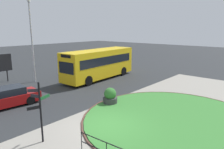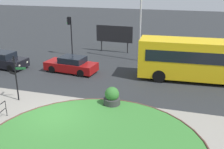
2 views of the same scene
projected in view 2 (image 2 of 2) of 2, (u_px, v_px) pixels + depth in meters
The scene contains 12 objects.
ground at pixel (54, 116), 15.80m from camera, with size 120.00×120.00×0.00m, color #282B2D.
sidewalk_paving at pixel (40, 130), 14.33m from camera, with size 32.00×8.75×0.02m, color gray.
grass_island at pixel (91, 149), 12.65m from camera, with size 10.95×10.95×0.10m, color #387A33.
grass_kerb_ring at pixel (91, 149), 12.65m from camera, with size 11.26×11.26×0.11m, color brown.
signpost_directional at pixel (16, 75), 17.34m from camera, with size 1.24×0.54×3.06m.
bus_yellow at pixel (200, 60), 20.80m from camera, with size 9.42×3.00×3.20m.
car_near_lane at pixel (5, 60), 24.21m from camera, with size 4.12×2.04×1.45m.
car_trailing at pixel (71, 65), 23.09m from camera, with size 4.60×2.20×1.38m.
traffic_light_near at pixel (70, 28), 27.48m from camera, with size 0.49×0.29×3.99m.
lamppost_tall at pixel (141, 15), 25.03m from camera, with size 0.32×0.32×8.22m.
billboard_left at pixel (114, 34), 28.96m from camera, with size 4.07×0.26×2.90m.
planter_near_signpost at pixel (112, 97), 16.97m from camera, with size 1.06×1.06×1.24m.
Camera 2 is at (7.28, -12.50, 7.59)m, focal length 43.22 mm.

